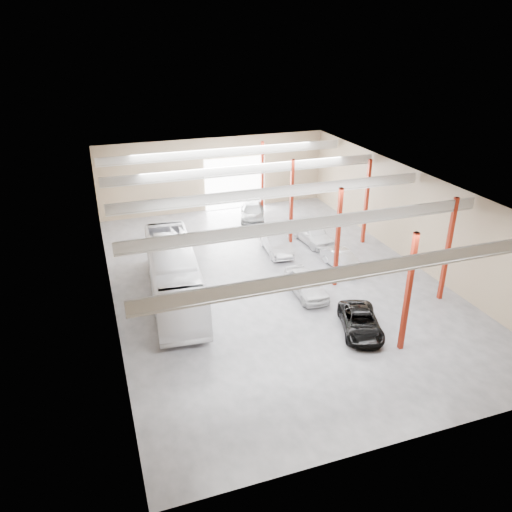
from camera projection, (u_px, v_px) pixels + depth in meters
depot_shell at (274, 212)px, 33.79m from camera, size 22.12×32.12×7.06m
coach_bus at (174, 274)px, 32.42m from camera, size 3.92×12.68×3.48m
black_sedan at (361, 322)px, 29.22m from camera, size 3.49×5.05×1.28m
car_row_a at (306, 284)px, 33.28m from camera, size 1.93×4.61×1.56m
car_row_b at (276, 243)px, 39.53m from camera, size 2.02×4.82×1.55m
car_row_c at (253, 212)px, 46.14m from camera, size 3.69×5.69×1.53m
car_right_near at (342, 260)px, 36.88m from camera, size 1.82×4.17×1.33m
car_right_far at (313, 233)px, 41.27m from camera, size 2.36×4.94×1.63m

